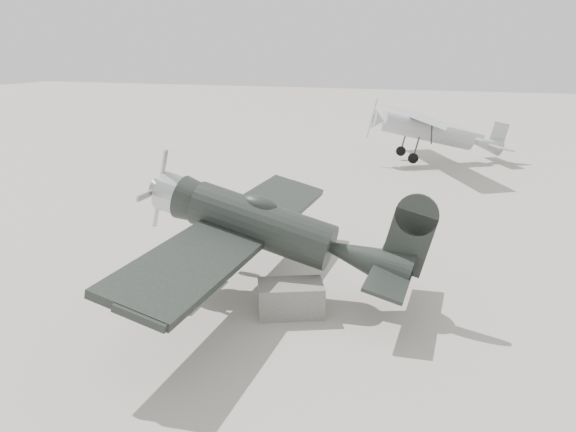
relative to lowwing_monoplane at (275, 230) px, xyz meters
name	(u,v)px	position (x,y,z in m)	size (l,w,h in m)	color
ground	(277,276)	(-0.37, 1.17, -1.89)	(160.00, 160.00, 0.00)	gray
lowwing_monoplane	(275,230)	(0.00, 0.00, 0.00)	(7.92, 10.98, 3.57)	black
highwing_monoplane	(434,128)	(2.27, 20.71, 0.23)	(8.97, 11.50, 3.38)	#9B9DA0
equipment_block	(291,298)	(0.83, -1.03, -1.47)	(1.68, 1.05, 0.84)	#65625E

